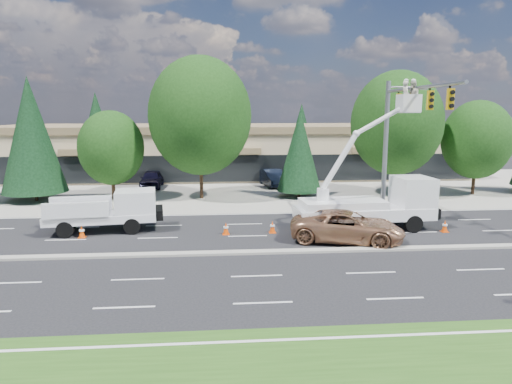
{
  "coord_description": "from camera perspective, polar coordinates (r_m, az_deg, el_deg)",
  "views": [
    {
      "loc": [
        -1.52,
        -21.7,
        6.91
      ],
      "look_at": [
        0.55,
        3.93,
        2.4
      ],
      "focal_mm": 32.0,
      "sensor_mm": 36.0,
      "label": 1
    }
  ],
  "objects": [
    {
      "name": "tree_back_a",
      "position": [
        65.82,
        -19.29,
        7.85
      ],
      "size": [
        4.86,
        4.86,
        9.57
      ],
      "color": "#332114",
      "rests_on": "ground"
    },
    {
      "name": "tree_front_c",
      "position": [
        37.77,
        -17.64,
        5.27
      ],
      "size": [
        5.1,
        5.1,
        7.07
      ],
      "color": "#332114",
      "rests_on": "ground"
    },
    {
      "name": "traffic_cone_b",
      "position": [
        26.22,
        -3.78,
        -4.58
      ],
      "size": [
        0.4,
        0.4,
        0.7
      ],
      "color": "#DB4406",
      "rests_on": "ground"
    },
    {
      "name": "traffic_cone_e",
      "position": [
        28.88,
        22.54,
        -3.97
      ],
      "size": [
        0.4,
        0.4,
        0.7
      ],
      "color": "#DB4406",
      "rests_on": "ground"
    },
    {
      "name": "minivan",
      "position": [
        25.11,
        11.34,
        -4.24
      ],
      "size": [
        6.58,
        4.49,
        1.67
      ],
      "primitive_type": "imported",
      "rotation": [
        0.0,
        0.0,
        1.26
      ],
      "color": "#A2714E",
      "rests_on": "ground"
    },
    {
      "name": "parked_car_west",
      "position": [
        43.39,
        -12.9,
        1.6
      ],
      "size": [
        1.96,
        4.71,
        1.59
      ],
      "primitive_type": "imported",
      "rotation": [
        0.0,
        0.0,
        0.02
      ],
      "color": "black",
      "rests_on": "ground"
    },
    {
      "name": "traffic_cone_a",
      "position": [
        27.28,
        -20.95,
        -4.66
      ],
      "size": [
        0.4,
        0.4,
        0.7
      ],
      "color": "#DB4406",
      "rests_on": "ground"
    },
    {
      "name": "tree_front_b",
      "position": [
        39.49,
        -26.29,
        6.41
      ],
      "size": [
        4.89,
        4.89,
        9.64
      ],
      "color": "#332114",
      "rests_on": "ground"
    },
    {
      "name": "tree_front_f",
      "position": [
        39.48,
        17.16,
        8.23
      ],
      "size": [
        7.42,
        7.42,
        10.29
      ],
      "color": "#332114",
      "rests_on": "ground"
    },
    {
      "name": "concrete_apron",
      "position": [
        42.29,
        -2.48,
        0.54
      ],
      "size": [
        140.0,
        22.0,
        0.01
      ],
      "primitive_type": "cube",
      "color": "gray",
      "rests_on": "ground"
    },
    {
      "name": "traffic_cone_d",
      "position": [
        28.21,
        15.87,
        -3.91
      ],
      "size": [
        0.4,
        0.4,
        0.7
      ],
      "color": "#DB4406",
      "rests_on": "ground"
    },
    {
      "name": "tree_back_d",
      "position": [
        67.92,
        15.83,
        8.21
      ],
      "size": [
        5.0,
        5.0,
        9.86
      ],
      "color": "#332114",
      "rests_on": "ground"
    },
    {
      "name": "tree_front_g",
      "position": [
        42.6,
        25.89,
        5.9
      ],
      "size": [
        5.71,
        5.71,
        7.92
      ],
      "color": "#332114",
      "rests_on": "ground"
    },
    {
      "name": "parked_car_east",
      "position": [
        43.24,
        2.1,
        1.81
      ],
      "size": [
        2.49,
        5.05,
        1.59
      ],
      "primitive_type": "imported",
      "rotation": [
        0.0,
        0.0,
        0.17
      ],
      "color": "black",
      "rests_on": "ground"
    },
    {
      "name": "utility_pickup",
      "position": [
        28.1,
        -17.8,
        -2.72
      ],
      "size": [
        6.45,
        3.07,
        2.38
      ],
      "rotation": [
        0.0,
        0.0,
        0.13
      ],
      "color": "white",
      "rests_on": "ground"
    },
    {
      "name": "strip_mall",
      "position": [
        51.86,
        -2.92,
        5.42
      ],
      "size": [
        50.4,
        15.4,
        5.5
      ],
      "color": "tan",
      "rests_on": "ground"
    },
    {
      "name": "tree_back_c",
      "position": [
        64.78,
        5.7,
        7.64
      ],
      "size": [
        4.12,
        4.12,
        8.13
      ],
      "color": "#332114",
      "rests_on": "ground"
    },
    {
      "name": "signal_mast",
      "position": [
        30.99,
        17.45,
        7.92
      ],
      "size": [
        2.76,
        10.16,
        9.0
      ],
      "color": "gray",
      "rests_on": "ground"
    },
    {
      "name": "tree_front_e",
      "position": [
        37.4,
        5.47,
        5.19
      ],
      "size": [
        3.63,
        3.63,
        7.16
      ],
      "color": "#332114",
      "rests_on": "ground"
    },
    {
      "name": "traffic_cone_c",
      "position": [
        26.53,
        2.07,
        -4.4
      ],
      "size": [
        0.4,
        0.4,
        0.7
      ],
      "color": "#DB4406",
      "rests_on": "ground"
    },
    {
      "name": "tree_back_b",
      "position": [
        63.77,
        -6.9,
        8.4
      ],
      "size": [
        4.99,
        4.99,
        9.83
      ],
      "color": "#332114",
      "rests_on": "ground"
    },
    {
      "name": "road_median",
      "position": [
        22.81,
        -0.58,
        -7.53
      ],
      "size": [
        120.0,
        0.55,
        0.12
      ],
      "primitive_type": "cube",
      "color": "gray",
      "rests_on": "ground"
    },
    {
      "name": "ground",
      "position": [
        22.82,
        -0.58,
        -7.67
      ],
      "size": [
        140.0,
        140.0,
        0.0
      ],
      "primitive_type": "plane",
      "color": "black",
      "rests_on": "ground"
    },
    {
      "name": "tree_front_d",
      "position": [
        36.73,
        -7.01,
        9.41
      ],
      "size": [
        8.14,
        8.14,
        11.3
      ],
      "color": "#332114",
      "rests_on": "ground"
    },
    {
      "name": "bucket_truck",
      "position": [
        28.01,
        14.83,
        -0.74
      ],
      "size": [
        8.25,
        3.06,
        8.8
      ],
      "rotation": [
        0.0,
        0.0,
        0.06
      ],
      "color": "white",
      "rests_on": "ground"
    }
  ]
}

